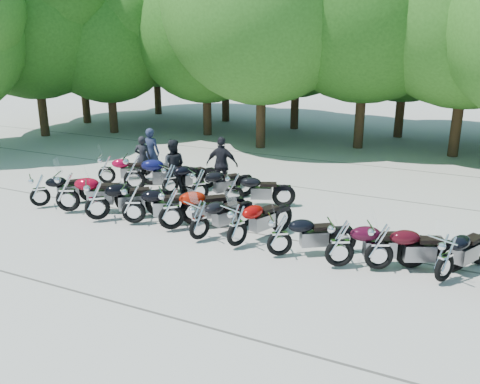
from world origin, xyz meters
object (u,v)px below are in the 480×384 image
at_px(motorcycle_0, 39,190).
at_px(motorcycle_14, 170,178).
at_px(motorcycle_2, 97,199).
at_px(rider_2, 222,165).
at_px(motorcycle_6, 237,224).
at_px(motorcycle_9, 380,245).
at_px(rider_3, 151,153).
at_px(motorcycle_16, 234,188).
at_px(motorcycle_12, 106,169).
at_px(motorcycle_7, 280,234).
at_px(motorcycle_15, 199,184).
at_px(motorcycle_8, 340,242).
at_px(motorcycle_3, 133,203).
at_px(motorcycle_1, 67,191).
at_px(motorcycle_13, 134,172).
at_px(motorcycle_4, 171,208).
at_px(motorcycle_10, 446,257).
at_px(motorcycle_5, 199,219).
at_px(rider_1, 173,166).
at_px(rider_0, 143,158).

distance_m(motorcycle_0, motorcycle_14, 3.98).
xyz_separation_m(motorcycle_2, rider_2, (1.85, 4.06, 0.25)).
distance_m(motorcycle_6, motorcycle_9, 3.42).
relative_size(motorcycle_14, rider_3, 1.15).
bearing_deg(motorcycle_16, motorcycle_12, 65.13).
distance_m(motorcycle_2, motorcycle_6, 4.34).
distance_m(motorcycle_7, motorcycle_15, 4.59).
relative_size(motorcycle_8, motorcycle_12, 1.10).
xyz_separation_m(motorcycle_3, rider_2, (0.77, 3.83, 0.28)).
bearing_deg(motorcycle_1, motorcycle_14, -60.04).
distance_m(motorcycle_13, motorcycle_14, 1.28).
bearing_deg(motorcycle_4, motorcycle_10, -132.11).
bearing_deg(motorcycle_2, motorcycle_0, 43.88).
bearing_deg(motorcycle_4, rider_2, -35.49).
bearing_deg(motorcycle_12, motorcycle_0, 148.04).
bearing_deg(motorcycle_14, motorcycle_4, 150.53).
bearing_deg(motorcycle_16, motorcycle_3, 122.11).
xyz_separation_m(motorcycle_2, motorcycle_5, (3.28, 0.02, -0.08)).
xyz_separation_m(motorcycle_4, rider_2, (-0.43, 3.78, 0.24)).
distance_m(motorcycle_1, motorcycle_7, 6.74).
bearing_deg(motorcycle_7, motorcycle_15, 20.64).
height_order(motorcycle_14, motorcycle_15, motorcycle_15).
bearing_deg(motorcycle_5, motorcycle_15, -37.22).
relative_size(motorcycle_9, motorcycle_13, 0.88).
distance_m(motorcycle_12, motorcycle_15, 3.91).
relative_size(motorcycle_0, motorcycle_1, 0.84).
xyz_separation_m(motorcycle_10, motorcycle_12, (-11.24, 2.73, -0.02)).
height_order(motorcycle_9, rider_1, rider_1).
relative_size(motorcycle_4, motorcycle_15, 1.12).
distance_m(motorcycle_3, motorcycle_9, 6.67).
bearing_deg(motorcycle_12, motorcycle_4, -148.54).
height_order(motorcycle_5, motorcycle_14, motorcycle_5).
height_order(motorcycle_10, rider_1, rider_1).
bearing_deg(motorcycle_4, motorcycle_5, -146.09).
bearing_deg(motorcycle_8, motorcycle_3, 59.60).
xyz_separation_m(motorcycle_1, motorcycle_6, (5.58, -0.12, -0.07)).
xyz_separation_m(motorcycle_1, motorcycle_10, (10.36, 0.08, -0.08)).
distance_m(motorcycle_14, rider_0, 2.32).
bearing_deg(motorcycle_14, motorcycle_3, 128.41).
relative_size(motorcycle_4, motorcycle_14, 1.16).
height_order(motorcycle_3, rider_3, rider_3).
height_order(motorcycle_1, motorcycle_12, motorcycle_1).
relative_size(motorcycle_14, motorcycle_16, 0.99).
xyz_separation_m(motorcycle_4, rider_3, (-3.62, 4.28, 0.22)).
relative_size(motorcycle_6, motorcycle_16, 1.06).
relative_size(motorcycle_12, motorcycle_13, 0.82).
xyz_separation_m(motorcycle_2, motorcycle_16, (2.89, 2.84, -0.09)).
distance_m(motorcycle_2, motorcycle_3, 1.11).
xyz_separation_m(motorcycle_1, motorcycle_5, (4.52, -0.15, -0.09)).
height_order(motorcycle_0, rider_1, rider_1).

